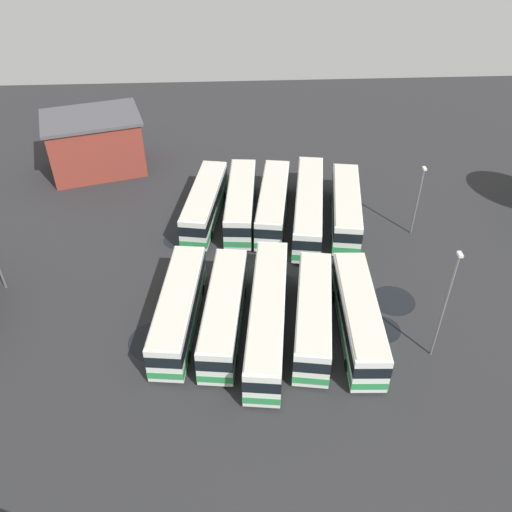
% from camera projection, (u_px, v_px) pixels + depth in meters
% --- Properties ---
extents(ground_plane, '(95.30, 95.30, 0.00)m').
position_uv_depth(ground_plane, '(271.00, 268.00, 48.87)').
color(ground_plane, '#28282B').
extents(bus_row0_slot0, '(12.18, 3.19, 3.58)m').
position_uv_depth(bus_row0_slot0, '(358.00, 316.00, 41.28)').
color(bus_row0_slot0, silver).
rests_on(bus_row0_slot0, ground_plane).
extents(bus_row0_slot1, '(11.92, 4.42, 3.58)m').
position_uv_depth(bus_row0_slot1, '(313.00, 314.00, 41.47)').
color(bus_row0_slot1, silver).
rests_on(bus_row0_slot1, ground_plane).
extents(bus_row0_slot2, '(15.03, 4.45, 3.58)m').
position_uv_depth(bus_row0_slot2, '(268.00, 315.00, 41.34)').
color(bus_row0_slot2, silver).
rests_on(bus_row0_slot2, ground_plane).
extents(bus_row0_slot3, '(12.20, 4.06, 3.58)m').
position_uv_depth(bus_row0_slot3, '(224.00, 311.00, 41.70)').
color(bus_row0_slot3, silver).
rests_on(bus_row0_slot3, ground_plane).
extents(bus_row0_slot4, '(12.30, 4.00, 3.58)m').
position_uv_depth(bus_row0_slot4, '(179.00, 308.00, 41.99)').
color(bus_row0_slot4, silver).
rests_on(bus_row0_slot4, ground_plane).
extents(bus_row1_slot0, '(12.37, 4.49, 3.58)m').
position_uv_depth(bus_row1_slot0, '(346.00, 207.00, 53.45)').
color(bus_row1_slot0, silver).
rests_on(bus_row1_slot0, ground_plane).
extents(bus_row1_slot1, '(15.04, 4.88, 3.58)m').
position_uv_depth(bus_row1_slot1, '(309.00, 206.00, 53.59)').
color(bus_row1_slot1, silver).
rests_on(bus_row1_slot1, ground_plane).
extents(bus_row1_slot2, '(12.51, 4.48, 3.58)m').
position_uv_depth(bus_row1_slot2, '(273.00, 203.00, 54.02)').
color(bus_row1_slot2, silver).
rests_on(bus_row1_slot2, ground_plane).
extents(bus_row1_slot3, '(12.34, 3.66, 3.58)m').
position_uv_depth(bus_row1_slot3, '(241.00, 202.00, 54.23)').
color(bus_row1_slot3, silver).
rests_on(bus_row1_slot3, ground_plane).
extents(bus_row1_slot4, '(12.12, 4.66, 3.58)m').
position_uv_depth(bus_row1_slot4, '(205.00, 203.00, 54.07)').
color(bus_row1_slot4, silver).
rests_on(bus_row1_slot4, ground_plane).
extents(depot_building, '(10.30, 12.39, 6.59)m').
position_uv_depth(depot_building, '(95.00, 143.00, 61.44)').
color(depot_building, maroon).
rests_on(depot_building, ground_plane).
extents(lamp_post_far_corner, '(0.56, 0.28, 9.71)m').
position_uv_depth(lamp_post_far_corner, '(445.00, 303.00, 37.51)').
color(lamp_post_far_corner, slate).
rests_on(lamp_post_far_corner, ground_plane).
extents(lamp_post_mid_lot, '(0.56, 0.28, 7.31)m').
position_uv_depth(lamp_post_mid_lot, '(418.00, 198.00, 50.69)').
color(lamp_post_mid_lot, slate).
rests_on(lamp_post_mid_lot, ground_plane).
extents(puddle_back_corner, '(4.26, 4.26, 0.01)m').
position_uv_depth(puddle_back_corner, '(155.00, 341.00, 41.80)').
color(puddle_back_corner, black).
rests_on(puddle_back_corner, ground_plane).
extents(puddle_near_shelter, '(3.14, 3.14, 0.01)m').
position_uv_depth(puddle_near_shelter, '(180.00, 240.00, 52.27)').
color(puddle_near_shelter, black).
rests_on(puddle_near_shelter, ground_plane).
extents(puddle_between_rows, '(3.04, 3.04, 0.01)m').
position_uv_depth(puddle_between_rows, '(382.00, 329.00, 42.79)').
color(puddle_between_rows, black).
rests_on(puddle_between_rows, ground_plane).
extents(puddle_centre_drain, '(3.76, 3.76, 0.01)m').
position_uv_depth(puddle_centre_drain, '(393.00, 301.00, 45.44)').
color(puddle_centre_drain, black).
rests_on(puddle_centre_drain, ground_plane).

